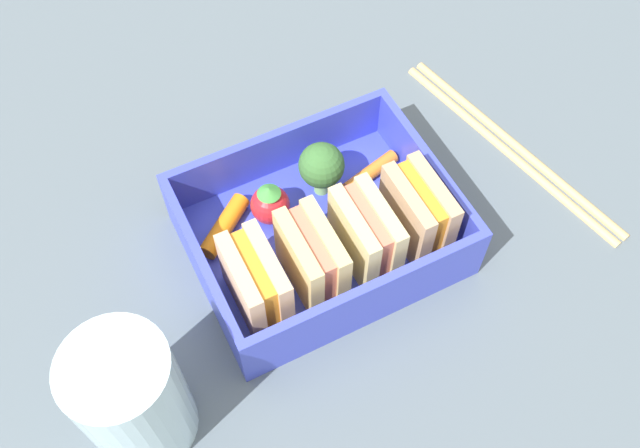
# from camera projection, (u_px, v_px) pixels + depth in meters

# --- Properties ---
(ground_plane) EXTENTS (1.20, 1.20, 0.02)m
(ground_plane) POSITION_uv_depth(u_px,v_px,m) (320.00, 251.00, 0.52)
(ground_plane) COLOR #526069
(bento_tray) EXTENTS (0.18, 0.14, 0.01)m
(bento_tray) POSITION_uv_depth(u_px,v_px,m) (320.00, 240.00, 0.50)
(bento_tray) COLOR blue
(bento_tray) RESTS_ON ground_plane
(bento_rim) EXTENTS (0.18, 0.14, 0.04)m
(bento_rim) POSITION_uv_depth(u_px,v_px,m) (320.00, 220.00, 0.48)
(bento_rim) COLOR blue
(bento_rim) RESTS_ON bento_tray
(sandwich_left) EXTENTS (0.03, 0.06, 0.05)m
(sandwich_left) POSITION_uv_depth(u_px,v_px,m) (417.00, 212.00, 0.48)
(sandwich_left) COLOR tan
(sandwich_left) RESTS_ON bento_tray
(sandwich_center_left) EXTENTS (0.03, 0.06, 0.05)m
(sandwich_center_left) POSITION_uv_depth(u_px,v_px,m) (366.00, 234.00, 0.47)
(sandwich_center_left) COLOR #D6C287
(sandwich_center_left) RESTS_ON bento_tray
(sandwich_center) EXTENTS (0.03, 0.06, 0.05)m
(sandwich_center) POSITION_uv_depth(u_px,v_px,m) (312.00, 258.00, 0.46)
(sandwich_center) COLOR #DBBE7A
(sandwich_center) RESTS_ON bento_tray
(sandwich_center_right) EXTENTS (0.03, 0.06, 0.05)m
(sandwich_center_right) POSITION_uv_depth(u_px,v_px,m) (256.00, 283.00, 0.45)
(sandwich_center_right) COLOR #E5B386
(sandwich_center_right) RESTS_ON bento_tray
(carrot_stick_left) EXTENTS (0.05, 0.02, 0.01)m
(carrot_stick_left) POSITION_uv_depth(u_px,v_px,m) (371.00, 172.00, 0.52)
(carrot_stick_left) COLOR orange
(carrot_stick_left) RESTS_ON bento_tray
(broccoli_floret) EXTENTS (0.03, 0.03, 0.05)m
(broccoli_floret) POSITION_uv_depth(u_px,v_px,m) (322.00, 166.00, 0.49)
(broccoli_floret) COLOR #8CCB6C
(broccoli_floret) RESTS_ON bento_tray
(strawberry_far_left) EXTENTS (0.03, 0.03, 0.03)m
(strawberry_far_left) POSITION_uv_depth(u_px,v_px,m) (270.00, 204.00, 0.49)
(strawberry_far_left) COLOR red
(strawberry_far_left) RESTS_ON bento_tray
(carrot_stick_far_left) EXTENTS (0.05, 0.04, 0.01)m
(carrot_stick_far_left) POSITION_uv_depth(u_px,v_px,m) (224.00, 226.00, 0.49)
(carrot_stick_far_left) COLOR orange
(carrot_stick_far_left) RESTS_ON bento_tray
(chopstick_pair) EXTENTS (0.06, 0.22, 0.01)m
(chopstick_pair) POSITION_uv_depth(u_px,v_px,m) (511.00, 145.00, 0.55)
(chopstick_pair) COLOR tan
(chopstick_pair) RESTS_ON ground_plane
(drinking_glass) EXTENTS (0.06, 0.06, 0.10)m
(drinking_glass) POSITION_uv_depth(u_px,v_px,m) (132.00, 398.00, 0.40)
(drinking_glass) COLOR silver
(drinking_glass) RESTS_ON ground_plane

